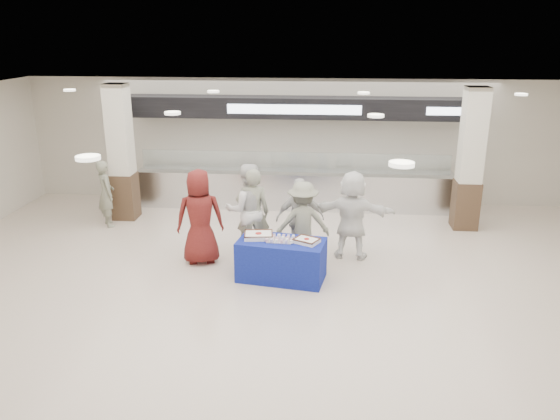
# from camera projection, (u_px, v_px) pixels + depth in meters

# --- Properties ---
(ground) EXTENTS (14.00, 14.00, 0.00)m
(ground) POSITION_uv_depth(u_px,v_px,m) (273.00, 307.00, 8.99)
(ground) COLOR beige
(ground) RESTS_ON ground
(serving_line) EXTENTS (8.70, 0.85, 2.80)m
(serving_line) POSITION_uv_depth(u_px,v_px,m) (294.00, 163.00, 13.73)
(serving_line) COLOR silver
(serving_line) RESTS_ON ground
(column_left) EXTENTS (0.55, 0.55, 3.20)m
(column_left) POSITION_uv_depth(u_px,v_px,m) (122.00, 156.00, 12.81)
(column_left) COLOR #3A281A
(column_left) RESTS_ON ground
(column_right) EXTENTS (0.55, 0.55, 3.20)m
(column_right) POSITION_uv_depth(u_px,v_px,m) (470.00, 163.00, 12.16)
(column_right) COLOR #3A281A
(column_right) RESTS_ON ground
(display_table) EXTENTS (1.66, 1.02, 0.75)m
(display_table) POSITION_uv_depth(u_px,v_px,m) (281.00, 260.00, 9.91)
(display_table) COLOR navy
(display_table) RESTS_ON ground
(sheet_cake_left) EXTENTS (0.55, 0.45, 0.10)m
(sheet_cake_left) POSITION_uv_depth(u_px,v_px,m) (259.00, 235.00, 9.91)
(sheet_cake_left) COLOR white
(sheet_cake_left) RESTS_ON display_table
(sheet_cake_right) EXTENTS (0.51, 0.48, 0.09)m
(sheet_cake_right) POSITION_uv_depth(u_px,v_px,m) (307.00, 240.00, 9.69)
(sheet_cake_right) COLOR white
(sheet_cake_right) RESTS_ON display_table
(cupcake_tray) EXTENTS (0.47, 0.37, 0.07)m
(cupcake_tray) POSITION_uv_depth(u_px,v_px,m) (280.00, 239.00, 9.77)
(cupcake_tray) COLOR silver
(cupcake_tray) RESTS_ON display_table
(civilian_maroon) EXTENTS (1.03, 0.79, 1.87)m
(civilian_maroon) POSITION_uv_depth(u_px,v_px,m) (200.00, 217.00, 10.47)
(civilian_maroon) COLOR maroon
(civilian_maroon) RESTS_ON ground
(soldier_a) EXTENTS (0.73, 0.54, 1.81)m
(soldier_a) POSITION_uv_depth(u_px,v_px,m) (253.00, 213.00, 10.78)
(soldier_a) COLOR slate
(soldier_a) RESTS_ON ground
(chef_tall) EXTENTS (1.08, 0.95, 1.88)m
(chef_tall) POSITION_uv_depth(u_px,v_px,m) (247.00, 209.00, 10.88)
(chef_tall) COLOR silver
(chef_tall) RESTS_ON ground
(chef_short) EXTENTS (1.00, 0.53, 1.63)m
(chef_short) POSITION_uv_depth(u_px,v_px,m) (300.00, 218.00, 10.76)
(chef_short) COLOR silver
(chef_short) RESTS_ON ground
(soldier_b) EXTENTS (1.13, 0.76, 1.63)m
(soldier_b) POSITION_uv_depth(u_px,v_px,m) (303.00, 223.00, 10.51)
(soldier_b) COLOR slate
(soldier_b) RESTS_ON ground
(civilian_white) EXTENTS (1.71, 0.74, 1.79)m
(civilian_white) POSITION_uv_depth(u_px,v_px,m) (352.00, 215.00, 10.70)
(civilian_white) COLOR white
(civilian_white) RESTS_ON ground
(soldier_bg) EXTENTS (0.63, 0.67, 1.55)m
(soldier_bg) POSITION_uv_depth(u_px,v_px,m) (106.00, 194.00, 12.52)
(soldier_bg) COLOR slate
(soldier_bg) RESTS_ON ground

